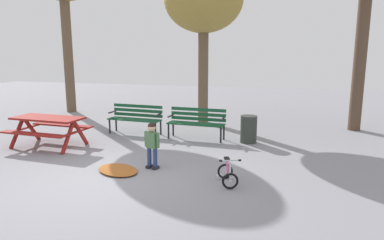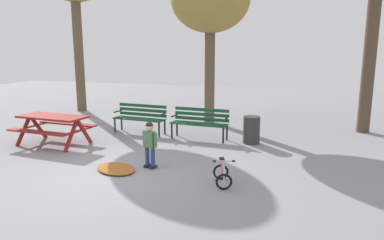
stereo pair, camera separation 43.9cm
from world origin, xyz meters
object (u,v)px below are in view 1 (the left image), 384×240
at_px(park_bench_left, 197,121).
at_px(kids_bicycle, 228,173).
at_px(park_bench_far_left, 136,117).
at_px(trash_bin, 249,129).
at_px(picnic_table, 48,124).
at_px(child_standing, 152,142).

height_order(park_bench_left, kids_bicycle, park_bench_left).
distance_m(park_bench_far_left, trash_bin, 3.35).
height_order(kids_bicycle, trash_bin, trash_bin).
relative_size(park_bench_far_left, kids_bicycle, 2.59).
height_order(picnic_table, park_bench_left, park_bench_left).
relative_size(child_standing, trash_bin, 1.35).
height_order(child_standing, trash_bin, child_standing).
bearing_deg(child_standing, park_bench_left, 84.75).
relative_size(picnic_table, park_bench_left, 1.16).
xyz_separation_m(child_standing, trash_bin, (1.69, 2.69, -0.21)).
bearing_deg(park_bench_left, kids_bicycle, -65.97).
relative_size(picnic_table, child_standing, 1.91).
bearing_deg(picnic_table, park_bench_left, 27.42).
height_order(park_bench_far_left, kids_bicycle, park_bench_far_left).
bearing_deg(park_bench_left, park_bench_far_left, 176.19).
distance_m(park_bench_left, child_standing, 2.74).
relative_size(park_bench_far_left, trash_bin, 2.24).
bearing_deg(park_bench_left, picnic_table, -152.58).
distance_m(park_bench_left, kids_bicycle, 3.48).
xyz_separation_m(picnic_table, kids_bicycle, (4.87, -1.37, -0.39)).
distance_m(child_standing, trash_bin, 3.18).
relative_size(park_bench_far_left, park_bench_left, 1.01).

